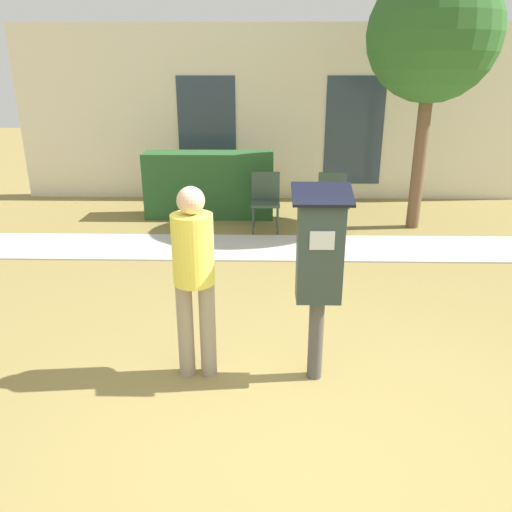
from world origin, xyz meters
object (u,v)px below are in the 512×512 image
at_px(parking_meter, 319,261).
at_px(person_standing, 194,270).
at_px(outdoor_chair_left, 266,197).
at_px(outdoor_chair_middle, 333,197).

xyz_separation_m(parking_meter, person_standing, (-0.96, 0.02, -0.09)).
bearing_deg(outdoor_chair_left, outdoor_chair_middle, -15.24).
height_order(outdoor_chair_left, outdoor_chair_middle, same).
bearing_deg(person_standing, outdoor_chair_left, 112.62).
xyz_separation_m(outdoor_chair_left, outdoor_chair_middle, (1.04, -0.03, 0.00)).
bearing_deg(person_standing, outdoor_chair_middle, 98.81).
bearing_deg(outdoor_chair_middle, outdoor_chair_left, -160.60).
bearing_deg(outdoor_chair_left, person_standing, -111.05).
distance_m(person_standing, outdoor_chair_left, 4.14).
height_order(person_standing, outdoor_chair_left, person_standing).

